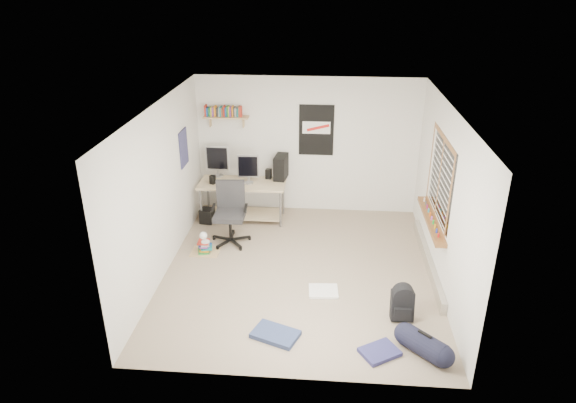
# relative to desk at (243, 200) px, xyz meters

# --- Properties ---
(floor) EXTENTS (4.00, 4.50, 0.01)m
(floor) POSITION_rel_desk_xyz_m (1.13, -1.71, -0.37)
(floor) COLOR gray
(floor) RESTS_ON ground
(ceiling) EXTENTS (4.00, 4.50, 0.01)m
(ceiling) POSITION_rel_desk_xyz_m (1.13, -1.71, 2.14)
(ceiling) COLOR white
(ceiling) RESTS_ON ground
(back_wall) EXTENTS (4.00, 0.01, 2.50)m
(back_wall) POSITION_rel_desk_xyz_m (1.13, 0.54, 0.89)
(back_wall) COLOR silver
(back_wall) RESTS_ON ground
(left_wall) EXTENTS (0.01, 4.50, 2.50)m
(left_wall) POSITION_rel_desk_xyz_m (-0.88, -1.71, 0.89)
(left_wall) COLOR silver
(left_wall) RESTS_ON ground
(right_wall) EXTENTS (0.01, 4.50, 2.50)m
(right_wall) POSITION_rel_desk_xyz_m (3.13, -1.71, 0.89)
(right_wall) COLOR silver
(right_wall) RESTS_ON ground
(desk) EXTENTS (1.59, 0.83, 0.70)m
(desk) POSITION_rel_desk_xyz_m (0.00, 0.00, 0.00)
(desk) COLOR tan
(desk) RESTS_ON floor
(monitor_left) EXTENTS (0.42, 0.12, 0.46)m
(monitor_left) POSITION_rel_desk_xyz_m (-0.49, 0.27, 0.56)
(monitor_left) COLOR #B1B0B5
(monitor_left) RESTS_ON desk
(monitor_right) EXTENTS (0.37, 0.11, 0.41)m
(monitor_right) POSITION_rel_desk_xyz_m (0.12, -0.02, 0.53)
(monitor_right) COLOR #9A9B9E
(monitor_right) RESTS_ON desk
(pc_tower) EXTENTS (0.25, 0.44, 0.44)m
(pc_tower) POSITION_rel_desk_xyz_m (0.66, 0.27, 0.55)
(pc_tower) COLOR black
(pc_tower) RESTS_ON desk
(keyboard) EXTENTS (0.42, 0.18, 0.02)m
(keyboard) POSITION_rel_desk_xyz_m (-0.14, -0.27, 0.34)
(keyboard) COLOR black
(keyboard) RESTS_ON desk
(speaker_left) EXTENTS (0.11, 0.11, 0.17)m
(speaker_left) POSITION_rel_desk_xyz_m (-0.51, -0.10, 0.42)
(speaker_left) COLOR black
(speaker_left) RESTS_ON desk
(speaker_right) EXTENTS (0.11, 0.11, 0.20)m
(speaker_right) POSITION_rel_desk_xyz_m (0.44, 0.23, 0.43)
(speaker_right) COLOR black
(speaker_right) RESTS_ON desk
(office_chair) EXTENTS (0.72, 0.72, 1.04)m
(office_chair) POSITION_rel_desk_xyz_m (-0.07, -0.91, 0.12)
(office_chair) COLOR #272629
(office_chair) RESTS_ON floor
(wall_shelf) EXTENTS (0.80, 0.22, 0.24)m
(wall_shelf) POSITION_rel_desk_xyz_m (-0.32, 0.43, 1.42)
(wall_shelf) COLOR tan
(wall_shelf) RESTS_ON back_wall
(poster_back_wall) EXTENTS (0.62, 0.03, 0.92)m
(poster_back_wall) POSITION_rel_desk_xyz_m (1.28, 0.52, 1.19)
(poster_back_wall) COLOR black
(poster_back_wall) RESTS_ON back_wall
(poster_left_wall) EXTENTS (0.02, 0.42, 0.60)m
(poster_left_wall) POSITION_rel_desk_xyz_m (-0.86, -0.51, 1.14)
(poster_left_wall) COLOR navy
(poster_left_wall) RESTS_ON left_wall
(window) EXTENTS (0.10, 1.50, 1.26)m
(window) POSITION_rel_desk_xyz_m (3.08, -1.41, 1.08)
(window) COLOR brown
(window) RESTS_ON right_wall
(baseboard_heater) EXTENTS (0.08, 2.50, 0.18)m
(baseboard_heater) POSITION_rel_desk_xyz_m (3.08, -1.41, -0.28)
(baseboard_heater) COLOR #B7B2A8
(baseboard_heater) RESTS_ON floor
(backpack) EXTENTS (0.29, 0.24, 0.39)m
(backpack) POSITION_rel_desk_xyz_m (2.52, -2.76, -0.16)
(backpack) COLOR black
(backpack) RESTS_ON floor
(duffel_bag) EXTENTS (0.39, 0.39, 0.54)m
(duffel_bag) POSITION_rel_desk_xyz_m (2.69, -3.43, -0.22)
(duffel_bag) COLOR black
(duffel_bag) RESTS_ON floor
(tshirt) EXTENTS (0.43, 0.37, 0.04)m
(tshirt) POSITION_rel_desk_xyz_m (1.50, -2.25, -0.34)
(tshirt) COLOR white
(tshirt) RESTS_ON floor
(jeans_a) EXTENTS (0.65, 0.54, 0.06)m
(jeans_a) POSITION_rel_desk_xyz_m (0.92, -3.26, -0.33)
(jeans_a) COLOR navy
(jeans_a) RESTS_ON floor
(jeans_b) EXTENTS (0.54, 0.50, 0.05)m
(jeans_b) POSITION_rel_desk_xyz_m (2.19, -3.47, -0.34)
(jeans_b) COLOR navy
(jeans_b) RESTS_ON floor
(book_stack) EXTENTS (0.48, 0.44, 0.27)m
(book_stack) POSITION_rel_desk_xyz_m (-0.42, -1.27, -0.22)
(book_stack) COLOR olive
(book_stack) RESTS_ON floor
(desk_lamp) EXTENTS (0.17, 0.24, 0.22)m
(desk_lamp) POSITION_rel_desk_xyz_m (-0.40, -1.29, 0.02)
(desk_lamp) COLOR white
(desk_lamp) RESTS_ON book_stack
(subwoofer) EXTENTS (0.26, 0.26, 0.25)m
(subwoofer) POSITION_rel_desk_xyz_m (-0.62, -0.21, -0.22)
(subwoofer) COLOR black
(subwoofer) RESTS_ON floor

